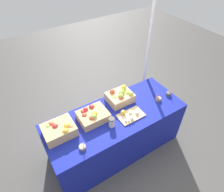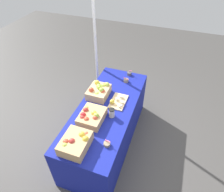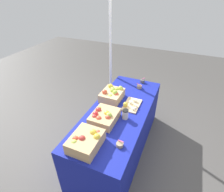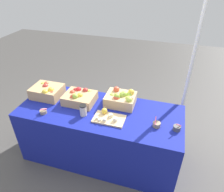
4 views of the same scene
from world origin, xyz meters
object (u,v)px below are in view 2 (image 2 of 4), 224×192
cutting_board_front (118,101)px  tent_pole (96,50)px  coffee_cup (112,113)px  sample_bowl_mid (126,80)px  apple_crate_middle (91,116)px  sample_bowl_near (107,144)px  apple_crate_left (76,143)px  apple_crate_right (99,91)px  sample_bowl_far (129,73)px

cutting_board_front → tent_pole: bearing=39.8°
cutting_board_front → coffee_cup: size_ratio=2.59×
sample_bowl_mid → tent_pole: (0.27, 0.63, 0.29)m
cutting_board_front → sample_bowl_mid: size_ratio=3.55×
apple_crate_middle → coffee_cup: bearing=-57.2°
sample_bowl_near → sample_bowl_mid: bearing=6.6°
apple_crate_left → apple_crate_right: (0.94, 0.10, 0.01)m
apple_crate_middle → coffee_cup: 0.27m
tent_pole → cutting_board_front: bearing=-140.2°
sample_bowl_far → coffee_cup: 1.01m
apple_crate_right → tent_pole: tent_pole is taller
cutting_board_front → sample_bowl_far: 0.72m
apple_crate_middle → sample_bowl_far: apple_crate_middle is taller
apple_crate_middle → sample_bowl_near: size_ratio=4.32×
cutting_board_front → sample_bowl_mid: bearing=3.1°
cutting_board_front → sample_bowl_near: cutting_board_front is taller
sample_bowl_mid → sample_bowl_far: bearing=0.8°
sample_bowl_far → tent_pole: bearing=83.8°
apple_crate_left → sample_bowl_near: apple_crate_left is taller
apple_crate_right → coffee_cup: (-0.35, -0.33, -0.01)m
apple_crate_right → tent_pole: (0.73, 0.35, 0.24)m
cutting_board_front → sample_bowl_far: (0.72, 0.03, 0.01)m
apple_crate_left → tent_pole: bearing=15.0°
tent_pole → sample_bowl_mid: bearing=-113.3°
apple_crate_right → sample_bowl_far: 0.72m
apple_crate_left → sample_bowl_far: 1.60m
apple_crate_left → tent_pole: 1.74m
tent_pole → coffee_cup: bearing=-148.0°
sample_bowl_near → tent_pole: (1.52, 0.77, 0.29)m
sample_bowl_near → sample_bowl_far: 1.46m
apple_crate_middle → sample_bowl_near: (-0.30, -0.33, -0.04)m
apple_crate_middle → apple_crate_right: (0.49, 0.10, 0.01)m
sample_bowl_mid → coffee_cup: (-0.80, -0.04, 0.04)m
sample_bowl_near → sample_bowl_mid: size_ratio=0.88×
cutting_board_front → apple_crate_left: bearing=166.4°
apple_crate_left → coffee_cup: 0.63m
apple_crate_right → tent_pole: size_ratio=0.16×
coffee_cup → tent_pole: size_ratio=0.06×
sample_bowl_near → cutting_board_front: bearing=9.0°
apple_crate_middle → tent_pole: bearing=20.0°
sample_bowl_near → coffee_cup: coffee_cup is taller
cutting_board_front → coffee_cup: coffee_cup is taller
sample_bowl_mid → apple_crate_right: bearing=148.2°
apple_crate_left → coffee_cup: (0.59, -0.23, -0.01)m
tent_pole → sample_bowl_far: bearing=-96.2°
cutting_board_front → sample_bowl_mid: sample_bowl_mid is taller
sample_bowl_near → sample_bowl_mid: (1.25, 0.14, 0.00)m
apple_crate_middle → sample_bowl_far: size_ratio=3.46×
apple_crate_middle → coffee_cup: apple_crate_middle is taller
apple_crate_right → coffee_cup: size_ratio=2.63×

